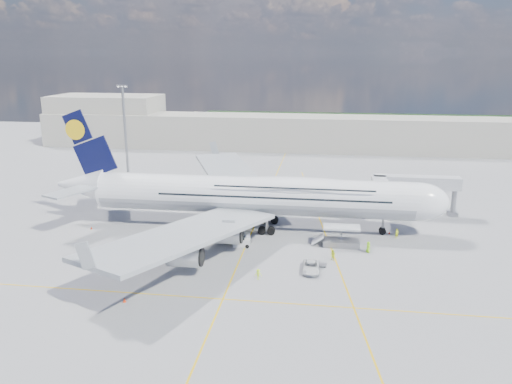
# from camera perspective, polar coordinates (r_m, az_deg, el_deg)

# --- Properties ---
(ground) EXTENTS (300.00, 300.00, 0.00)m
(ground) POSITION_cam_1_polar(r_m,az_deg,el_deg) (90.08, -1.22, -6.26)
(ground) COLOR gray
(ground) RESTS_ON ground
(taxi_line_main) EXTENTS (0.25, 220.00, 0.01)m
(taxi_line_main) POSITION_cam_1_polar(r_m,az_deg,el_deg) (90.08, -1.22, -6.25)
(taxi_line_main) COLOR #E2AF0B
(taxi_line_main) RESTS_ON ground
(taxi_line_cross) EXTENTS (120.00, 0.25, 0.01)m
(taxi_line_cross) POSITION_cam_1_polar(r_m,az_deg,el_deg) (72.21, -3.80, -12.11)
(taxi_line_cross) COLOR #E2AF0B
(taxi_line_cross) RESTS_ON ground
(taxi_line_diag) EXTENTS (14.16, 99.06, 0.01)m
(taxi_line_diag) POSITION_cam_1_polar(r_m,az_deg,el_deg) (98.39, 7.82, -4.47)
(taxi_line_diag) COLOR #E2AF0B
(taxi_line_diag) RESTS_ON ground
(airliner) EXTENTS (77.26, 79.15, 23.71)m
(airliner) POSITION_cam_1_polar(r_m,az_deg,el_deg) (97.18, -0.15, -0.32)
(airliner) COLOR white
(airliner) RESTS_ON ground
(jet_bridge) EXTENTS (18.80, 12.10, 8.50)m
(jet_bridge) POSITION_cam_1_polar(r_m,az_deg,el_deg) (108.06, 16.41, 0.66)
(jet_bridge) COLOR #B7B7BC
(jet_bridge) RESTS_ON ground
(cargo_loader) EXTENTS (8.53, 3.20, 3.67)m
(cargo_loader) POSITION_cam_1_polar(r_m,az_deg,el_deg) (91.36, 9.59, -5.32)
(cargo_loader) COLOR silver
(cargo_loader) RESTS_ON ground
(light_mast) EXTENTS (3.00, 0.70, 25.50)m
(light_mast) POSITION_cam_1_polar(r_m,az_deg,el_deg) (139.76, -14.72, 6.74)
(light_mast) COLOR gray
(light_mast) RESTS_ON ground
(terminal) EXTENTS (180.00, 16.00, 12.00)m
(terminal) POSITION_cam_1_polar(r_m,az_deg,el_deg) (180.13, 3.62, 6.79)
(terminal) COLOR #B2AD9E
(terminal) RESTS_ON ground
(hangar) EXTENTS (40.00, 22.00, 18.00)m
(hangar) POSITION_cam_1_polar(r_m,az_deg,el_deg) (202.19, -16.64, 8.00)
(hangar) COLOR #B2AD9E
(hangar) RESTS_ON ground
(tree_line) EXTENTS (160.00, 6.00, 8.00)m
(tree_line) POSITION_cam_1_polar(r_m,az_deg,el_deg) (226.01, 14.79, 7.59)
(tree_line) COLOR #193814
(tree_line) RESTS_ON ground
(dolly_row_a) EXTENTS (2.74, 1.66, 0.38)m
(dolly_row_a) POSITION_cam_1_polar(r_m,az_deg,el_deg) (87.78, -8.80, -6.84)
(dolly_row_a) COLOR gray
(dolly_row_a) RESTS_ON ground
(dolly_row_b) EXTENTS (3.28, 2.47, 1.85)m
(dolly_row_b) POSITION_cam_1_polar(r_m,az_deg,el_deg) (87.75, -9.28, -6.38)
(dolly_row_b) COLOR gray
(dolly_row_b) RESTS_ON ground
(dolly_row_c) EXTENTS (2.98, 1.91, 0.41)m
(dolly_row_c) POSITION_cam_1_polar(r_m,az_deg,el_deg) (93.14, -6.27, -5.39)
(dolly_row_c) COLOR gray
(dolly_row_c) RESTS_ON ground
(dolly_back) EXTENTS (3.60, 2.35, 0.49)m
(dolly_back) POSITION_cam_1_polar(r_m,az_deg,el_deg) (95.05, -10.68, -5.09)
(dolly_back) COLOR gray
(dolly_back) RESTS_ON ground
(dolly_nose_far) EXTENTS (2.75, 1.71, 0.38)m
(dolly_nose_far) POSITION_cam_1_polar(r_m,az_deg,el_deg) (82.77, 7.16, -8.21)
(dolly_nose_far) COLOR gray
(dolly_nose_far) RESTS_ON ground
(dolly_nose_near) EXTENTS (3.53, 2.46, 2.03)m
(dolly_nose_near) POSITION_cam_1_polar(r_m,az_deg,el_deg) (91.02, -1.56, -5.28)
(dolly_nose_near) COLOR gray
(dolly_nose_near) RESTS_ON ground
(baggage_tug) EXTENTS (3.18, 1.68, 1.92)m
(baggage_tug) POSITION_cam_1_polar(r_m,az_deg,el_deg) (89.73, -1.65, -5.77)
(baggage_tug) COLOR silver
(baggage_tug) RESTS_ON ground
(catering_truck_inner) EXTENTS (7.38, 4.59, 4.10)m
(catering_truck_inner) POSITION_cam_1_polar(r_m,az_deg,el_deg) (114.98, -3.36, -0.37)
(catering_truck_inner) COLOR gray
(catering_truck_inner) RESTS_ON ground
(catering_truck_outer) EXTENTS (6.66, 3.10, 3.85)m
(catering_truck_outer) POSITION_cam_1_polar(r_m,az_deg,el_deg) (133.84, -1.87, 1.88)
(catering_truck_outer) COLOR gray
(catering_truck_outer) RESTS_ON ground
(service_van) EXTENTS (2.61, 5.50, 1.52)m
(service_van) POSITION_cam_1_polar(r_m,az_deg,el_deg) (80.55, 6.29, -8.51)
(service_van) COLOR silver
(service_van) RESTS_ON ground
(crew_nose) EXTENTS (0.84, 0.78, 1.93)m
(crew_nose) POSITION_cam_1_polar(r_m,az_deg,el_deg) (97.19, 15.80, -4.59)
(crew_nose) COLOR #D3E117
(crew_nose) RESTS_ON ground
(crew_loader) EXTENTS (1.20, 1.16, 1.95)m
(crew_loader) POSITION_cam_1_polar(r_m,az_deg,el_deg) (84.84, 8.77, -7.16)
(crew_loader) COLOR #D9E918
(crew_loader) RESTS_ON ground
(crew_wing) EXTENTS (0.41, 0.90, 1.50)m
(crew_wing) POSITION_cam_1_polar(r_m,az_deg,el_deg) (86.10, -13.30, -7.22)
(crew_wing) COLOR #E5FF1A
(crew_wing) RESTS_ON ground
(crew_van) EXTENTS (1.04, 1.16, 1.99)m
(crew_van) POSITION_cam_1_polar(r_m,az_deg,el_deg) (89.35, 12.70, -6.15)
(crew_van) COLOR #A0FF1A
(crew_van) RESTS_ON ground
(crew_tug) EXTENTS (1.15, 0.70, 1.74)m
(crew_tug) POSITION_cam_1_polar(r_m,az_deg,el_deg) (77.30, 0.25, -9.39)
(crew_tug) COLOR #C6F419
(crew_tug) RESTS_ON ground
(cone_nose) EXTENTS (0.39, 0.39, 0.50)m
(cone_nose) POSITION_cam_1_polar(r_m,az_deg,el_deg) (99.45, 14.99, -4.51)
(cone_nose) COLOR red
(cone_nose) RESTS_ON ground
(cone_wing_left_inner) EXTENTS (0.44, 0.44, 0.56)m
(cone_wing_left_inner) POSITION_cam_1_polar(r_m,az_deg,el_deg) (119.71, -2.42, -0.54)
(cone_wing_left_inner) COLOR red
(cone_wing_left_inner) RESTS_ON ground
(cone_wing_left_outer) EXTENTS (0.50, 0.50, 0.64)m
(cone_wing_left_outer) POSITION_cam_1_polar(r_m,az_deg,el_deg) (131.27, -2.43, 0.93)
(cone_wing_left_outer) COLOR red
(cone_wing_left_outer) RESTS_ON ground
(cone_wing_right_inner) EXTENTS (0.38, 0.38, 0.49)m
(cone_wing_right_inner) POSITION_cam_1_polar(r_m,az_deg,el_deg) (95.16, -10.10, -5.13)
(cone_wing_right_inner) COLOR red
(cone_wing_right_inner) RESTS_ON ground
(cone_wing_right_outer) EXTENTS (0.49, 0.49, 0.63)m
(cone_wing_right_outer) POSITION_cam_1_polar(r_m,az_deg,el_deg) (73.47, -14.81, -11.86)
(cone_wing_right_outer) COLOR red
(cone_wing_right_outer) RESTS_ON ground
(cone_tail) EXTENTS (0.43, 0.43, 0.55)m
(cone_tail) POSITION_cam_1_polar(r_m,az_deg,el_deg) (103.75, -18.30, -3.92)
(cone_tail) COLOR red
(cone_tail) RESTS_ON ground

